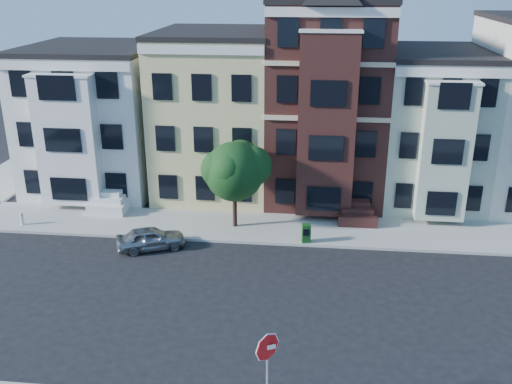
# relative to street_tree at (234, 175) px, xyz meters

# --- Properties ---
(ground) EXTENTS (120.00, 120.00, 0.00)m
(ground) POSITION_rel_street_tree_xyz_m (4.94, -7.96, -3.18)
(ground) COLOR black
(far_sidewalk) EXTENTS (60.00, 4.00, 0.15)m
(far_sidewalk) POSITION_rel_street_tree_xyz_m (4.94, 0.04, -3.10)
(far_sidewalk) COLOR #9E9B93
(far_sidewalk) RESTS_ON ground
(house_white) EXTENTS (8.00, 9.00, 9.00)m
(house_white) POSITION_rel_street_tree_xyz_m (-10.06, 6.54, 1.32)
(house_white) COLOR white
(house_white) RESTS_ON ground
(house_yellow) EXTENTS (7.00, 9.00, 10.00)m
(house_yellow) POSITION_rel_street_tree_xyz_m (-2.06, 6.54, 1.82)
(house_yellow) COLOR #DACC87
(house_yellow) RESTS_ON ground
(house_brown) EXTENTS (7.00, 9.00, 12.00)m
(house_brown) POSITION_rel_street_tree_xyz_m (4.94, 6.54, 2.82)
(house_brown) COLOR #381916
(house_brown) RESTS_ON ground
(house_green) EXTENTS (6.00, 9.00, 9.00)m
(house_green) POSITION_rel_street_tree_xyz_m (11.44, 6.54, 1.32)
(house_green) COLOR #A9B89E
(house_green) RESTS_ON ground
(street_tree) EXTENTS (6.91, 6.91, 6.05)m
(street_tree) POSITION_rel_street_tree_xyz_m (0.00, 0.00, 0.00)
(street_tree) COLOR #1A4B1A
(street_tree) RESTS_ON far_sidewalk
(parked_car) EXTENTS (3.80, 2.66, 1.20)m
(parked_car) POSITION_rel_street_tree_xyz_m (-4.01, -3.03, -2.58)
(parked_car) COLOR gray
(parked_car) RESTS_ON ground
(newspaper_box) EXTENTS (0.51, 0.47, 1.01)m
(newspaper_box) POSITION_rel_street_tree_xyz_m (4.05, -1.66, -2.52)
(newspaper_box) COLOR #1B541D
(newspaper_box) RESTS_ON far_sidewalk
(fire_hydrant) EXTENTS (0.24, 0.24, 0.59)m
(fire_hydrant) POSITION_rel_street_tree_xyz_m (-12.06, -1.13, -2.73)
(fire_hydrant) COLOR silver
(fire_hydrant) RESTS_ON far_sidewalk
(stop_sign) EXTENTS (0.93, 0.53, 3.51)m
(stop_sign) POSITION_rel_street_tree_xyz_m (3.10, -14.60, -1.27)
(stop_sign) COLOR #B7060B
(stop_sign) RESTS_ON near_sidewalk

